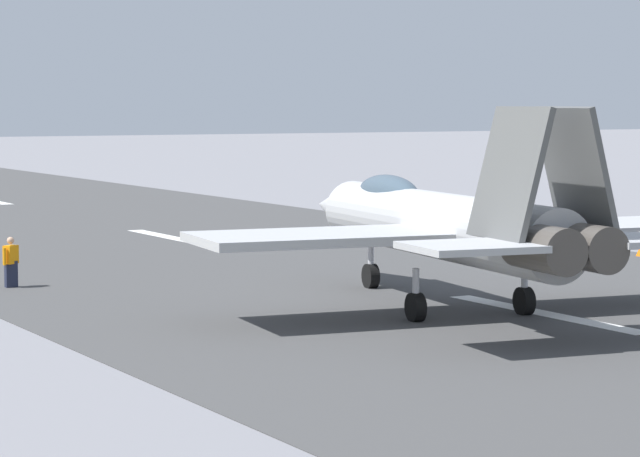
# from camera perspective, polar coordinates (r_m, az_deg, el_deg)

# --- Properties ---
(ground_plane) EXTENTS (400.00, 400.00, 0.00)m
(ground_plane) POSITION_cam_1_polar(r_m,az_deg,el_deg) (40.14, 8.11, -3.21)
(ground_plane) COLOR slate
(runway_strip) EXTENTS (240.00, 26.00, 0.02)m
(runway_strip) POSITION_cam_1_polar(r_m,az_deg,el_deg) (40.13, 8.13, -3.19)
(runway_strip) COLOR #414141
(runway_strip) RESTS_ON ground
(fighter_jet) EXTENTS (17.25, 14.73, 5.58)m
(fighter_jet) POSITION_cam_1_polar(r_m,az_deg,el_deg) (39.80, 4.80, 0.21)
(fighter_jet) COLOR #ACADB0
(fighter_jet) RESTS_ON ground
(crew_person) EXTENTS (0.48, 0.59, 1.57)m
(crew_person) POSITION_cam_1_polar(r_m,az_deg,el_deg) (45.48, -12.02, -1.31)
(crew_person) COLOR #1E2338
(crew_person) RESTS_ON ground
(marker_cone_far) EXTENTS (0.44, 0.44, 0.55)m
(marker_cone_far) POSITION_cam_1_polar(r_m,az_deg,el_deg) (69.44, 2.43, 0.52)
(marker_cone_far) COLOR orange
(marker_cone_far) RESTS_ON ground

